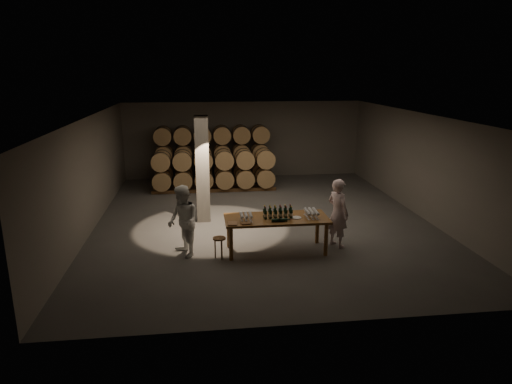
{
  "coord_description": "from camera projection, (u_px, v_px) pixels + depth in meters",
  "views": [
    {
      "loc": [
        -1.85,
        -13.24,
        4.49
      ],
      "look_at": [
        -0.3,
        -0.73,
        1.1
      ],
      "focal_mm": 32.0,
      "sensor_mm": 36.0,
      "label": 1
    }
  ],
  "objects": [
    {
      "name": "tasting_table",
      "position": [
        276.0,
        221.0,
        11.47
      ],
      "size": [
        2.6,
        1.1,
        0.9
      ],
      "color": "brown",
      "rests_on": "ground"
    },
    {
      "name": "stool",
      "position": [
        219.0,
        241.0,
        11.13
      ],
      "size": [
        0.32,
        0.32,
        0.53
      ],
      "rotation": [
        0.0,
        0.0,
        0.42
      ],
      "color": "brown",
      "rests_on": "ground"
    },
    {
      "name": "barrel_stack_back",
      "position": [
        213.0,
        153.0,
        18.59
      ],
      "size": [
        4.7,
        0.95,
        2.31
      ],
      "color": "brown",
      "rests_on": "ground"
    },
    {
      "name": "barrel_stack_front",
      "position": [
        214.0,
        169.0,
        17.34
      ],
      "size": [
        4.7,
        0.95,
        1.57
      ],
      "color": "brown",
      "rests_on": "ground"
    },
    {
      "name": "room",
      "position": [
        202.0,
        170.0,
        13.64
      ],
      "size": [
        12.0,
        12.0,
        12.0
      ],
      "color": "#504D4B",
      "rests_on": "ground"
    },
    {
      "name": "person_man",
      "position": [
        338.0,
        213.0,
        11.79
      ],
      "size": [
        0.71,
        0.79,
        1.81
      ],
      "primitive_type": "imported",
      "rotation": [
        0.0,
        0.0,
        2.09
      ],
      "color": "#F5D4D8",
      "rests_on": "ground"
    },
    {
      "name": "lying_bottles",
      "position": [
        280.0,
        220.0,
        11.11
      ],
      "size": [
        0.49,
        0.09,
        0.09
      ],
      "color": "black",
      "rests_on": "tasting_table"
    },
    {
      "name": "bottle_cluster",
      "position": [
        278.0,
        213.0,
        11.4
      ],
      "size": [
        0.73,
        0.23,
        0.31
      ],
      "color": "black",
      "rests_on": "tasting_table"
    },
    {
      "name": "notebook_corner",
      "position": [
        233.0,
        224.0,
        10.96
      ],
      "size": [
        0.25,
        0.3,
        0.02
      ],
      "primitive_type": "cube",
      "rotation": [
        0.0,
        0.0,
        -0.12
      ],
      "color": "brown",
      "rests_on": "tasting_table"
    },
    {
      "name": "notebook_near",
      "position": [
        246.0,
        223.0,
        10.98
      ],
      "size": [
        0.24,
        0.2,
        0.03
      ],
      "primitive_type": "cube",
      "rotation": [
        0.0,
        0.0,
        0.09
      ],
      "color": "brown",
      "rests_on": "tasting_table"
    },
    {
      "name": "pen",
      "position": [
        251.0,
        224.0,
        10.93
      ],
      "size": [
        0.13,
        0.05,
        0.01
      ],
      "primitive_type": "cylinder",
      "rotation": [
        0.0,
        1.57,
        0.29
      ],
      "color": "black",
      "rests_on": "tasting_table"
    },
    {
      "name": "glass_cluster_left",
      "position": [
        246.0,
        215.0,
        11.22
      ],
      "size": [
        0.3,
        0.41,
        0.17
      ],
      "color": "silver",
      "rests_on": "tasting_table"
    },
    {
      "name": "plate",
      "position": [
        296.0,
        218.0,
        11.41
      ],
      "size": [
        0.25,
        0.25,
        0.01
      ],
      "primitive_type": "cylinder",
      "color": "silver",
      "rests_on": "tasting_table"
    },
    {
      "name": "person_woman",
      "position": [
        183.0,
        221.0,
        11.17
      ],
      "size": [
        0.97,
        1.07,
        1.79
      ],
      "primitive_type": "imported",
      "rotation": [
        0.0,
        0.0,
        -1.16
      ],
      "color": "white",
      "rests_on": "ground"
    },
    {
      "name": "glass_cluster_right",
      "position": [
        311.0,
        212.0,
        11.47
      ],
      "size": [
        0.31,
        0.53,
        0.18
      ],
      "color": "silver",
      "rests_on": "tasting_table"
    }
  ]
}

